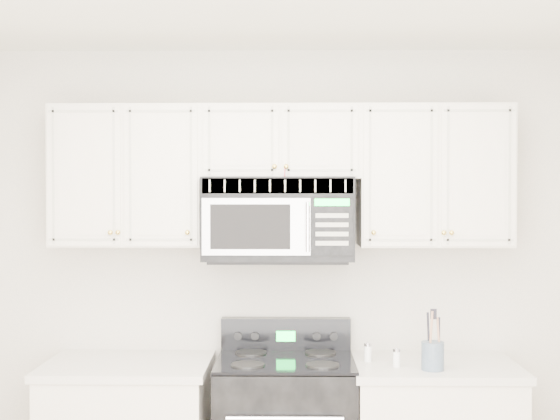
{
  "coord_description": "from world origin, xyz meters",
  "views": [
    {
      "loc": [
        0.06,
        -2.61,
        1.8
      ],
      "look_at": [
        0.0,
        1.3,
        1.72
      ],
      "focal_mm": 50.0,
      "sensor_mm": 36.0,
      "label": 1
    }
  ],
  "objects": [
    {
      "name": "room",
      "position": [
        0.0,
        0.0,
        1.3
      ],
      "size": [
        3.51,
        3.51,
        2.61
      ],
      "color": "#977956",
      "rests_on": "ground"
    },
    {
      "name": "upper_cabinets",
      "position": [
        0.0,
        1.58,
        1.93
      ],
      "size": [
        2.44,
        0.37,
        0.75
      ],
      "color": "silver",
      "rests_on": "ground"
    },
    {
      "name": "microwave",
      "position": [
        -0.01,
        1.55,
        1.67
      ],
      "size": [
        0.79,
        0.45,
        0.44
      ],
      "color": "black",
      "rests_on": "ground"
    },
    {
      "name": "utensil_crock",
      "position": [
        0.76,
        1.27,
        1.0
      ],
      "size": [
        0.11,
        0.11,
        0.3
      ],
      "color": "slate",
      "rests_on": "base_cabinet_right"
    },
    {
      "name": "shaker_salt",
      "position": [
        0.59,
        1.34,
        0.97
      ],
      "size": [
        0.04,
        0.04,
        0.09
      ],
      "color": "white",
      "rests_on": "base_cabinet_right"
    },
    {
      "name": "shaker_pepper",
      "position": [
        0.46,
        1.46,
        0.97
      ],
      "size": [
        0.04,
        0.04,
        0.1
      ],
      "color": "white",
      "rests_on": "base_cabinet_right"
    }
  ]
}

